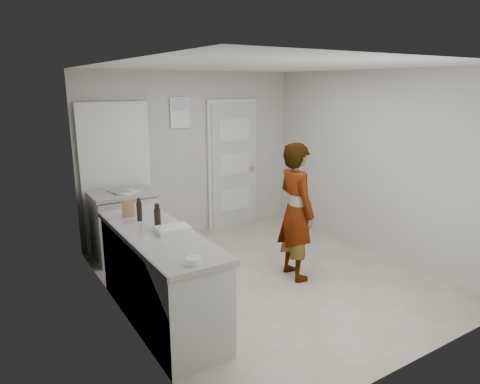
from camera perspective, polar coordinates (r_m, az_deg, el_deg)
ground at (r=5.36m, az=3.59°, el=-11.33°), size 4.00×4.00×0.00m
room_shell at (r=6.57m, az=-7.50°, el=2.81°), size 4.00×4.00×4.00m
main_counter at (r=4.39m, az=-10.59°, el=-11.43°), size 0.64×1.96×0.93m
side_counter at (r=6.00m, az=-15.07°, el=-4.59°), size 0.84×0.61×0.93m
person at (r=5.15m, az=7.48°, el=-2.60°), size 0.47×0.65×1.66m
cake_mix_box at (r=4.73m, az=-14.69°, el=-2.10°), size 0.12×0.06×0.19m
spice_jar at (r=4.95m, az=-13.10°, el=-1.95°), size 0.05×0.05×0.08m
oil_cruet_a at (r=4.28m, az=-10.96°, el=-3.20°), size 0.06×0.06×0.26m
oil_cruet_b at (r=4.56m, az=-13.29°, el=-2.32°), size 0.05×0.05×0.25m
baking_dish at (r=4.18m, az=-8.95°, el=-4.96°), size 0.32×0.24×0.05m
egg_bowl at (r=3.45m, az=-6.28°, el=-9.08°), size 0.13×0.13×0.05m
papers at (r=5.83m, az=-15.11°, el=0.03°), size 0.40×0.42×0.01m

